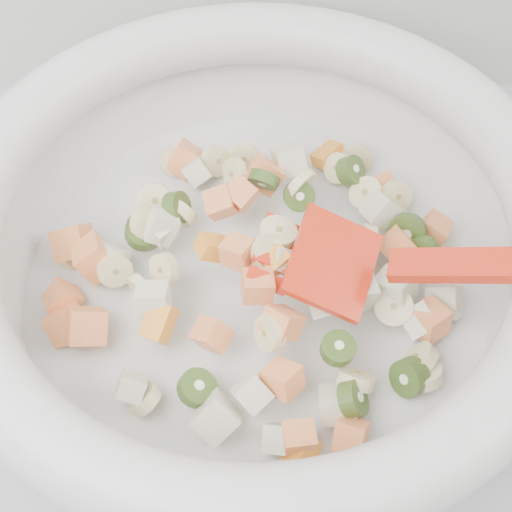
{
  "coord_description": "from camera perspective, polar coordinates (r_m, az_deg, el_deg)",
  "views": [
    {
      "loc": [
        0.08,
        1.2,
        1.37
      ],
      "look_at": [
        0.08,
        1.51,
        0.95
      ],
      "focal_mm": 55.0,
      "sensor_mm": 36.0,
      "label": 1
    }
  ],
  "objects": [
    {
      "name": "mixing_bowl",
      "position": [
        0.51,
        0.06,
        0.87
      ],
      "size": [
        0.48,
        0.41,
        0.16
      ],
      "color": "silver",
      "rests_on": "counter"
    }
  ]
}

